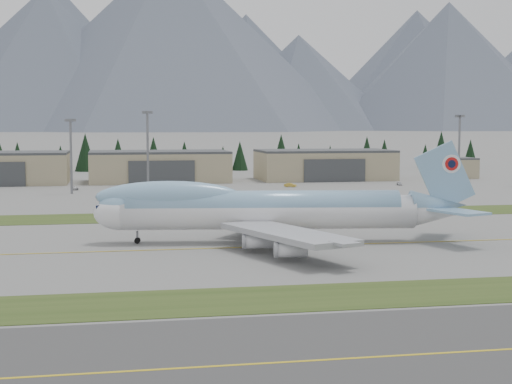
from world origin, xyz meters
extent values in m
plane|color=slate|center=(0.00, 0.00, 0.00)|extent=(7000.00, 7000.00, 0.00)
cube|color=#2E4318|center=(0.00, -38.00, 0.00)|extent=(400.00, 14.00, 0.08)
cube|color=#2E4318|center=(0.00, 45.00, 0.00)|extent=(400.00, 18.00, 0.08)
cube|color=#3C3C3C|center=(0.00, -62.00, 0.00)|extent=(400.00, 32.00, 0.04)
cube|color=gold|center=(0.00, 0.00, 0.00)|extent=(400.00, 0.40, 0.02)
cube|color=gold|center=(0.00, -62.00, 0.00)|extent=(400.00, 0.40, 0.02)
cylinder|color=white|center=(-5.71, 4.79, 5.19)|extent=(50.47, 12.61, 5.82)
cylinder|color=#7EABCE|center=(-6.60, 4.91, 6.27)|extent=(46.86, 11.67, 5.37)
ellipsoid|color=white|center=(-30.55, 8.21, 5.19)|extent=(10.02, 7.04, 5.82)
ellipsoid|color=#7EABCE|center=(-30.55, 8.21, 6.27)|extent=(8.39, 5.95, 4.93)
ellipsoid|color=#7EABCE|center=(-22.57, 7.11, 7.97)|extent=(25.16, 8.27, 5.37)
cube|color=#0C1433|center=(-33.66, 8.64, 6.36)|extent=(2.22, 2.57, 1.16)
cone|color=white|center=(23.56, 0.76, 5.19)|extent=(11.42, 7.12, 5.70)
cone|color=#7EABCE|center=(23.56, 0.76, 6.27)|extent=(10.47, 6.49, 5.19)
cube|color=#7EABCE|center=(24.45, 0.64, 11.28)|extent=(10.82, 2.01, 12.36)
cylinder|color=white|center=(25.56, 0.85, 13.43)|extent=(3.22, 0.62, 3.22)
cylinder|color=red|center=(25.58, 0.93, 13.43)|extent=(2.33, 0.50, 2.33)
cylinder|color=#0C1433|center=(25.59, 1.02, 13.43)|extent=(1.36, 0.36, 1.34)
cube|color=#7EABCE|center=(26.07, 5.84, 5.73)|extent=(9.86, 11.19, 0.41)
cube|color=#7EABCE|center=(24.61, -4.81, 5.73)|extent=(8.04, 11.00, 0.41)
cube|color=#9E9FA5|center=(-1.92, 19.18, 3.58)|extent=(22.63, 26.76, 0.90)
cube|color=#9E9FA5|center=(-5.95, -10.09, 3.58)|extent=(17.25, 28.15, 0.90)
cylinder|color=white|center=(-6.49, 16.20, 1.88)|extent=(4.92, 2.85, 2.24)
cylinder|color=white|center=(-1.01, 23.85, 1.88)|extent=(4.92, 2.85, 2.24)
cylinder|color=white|center=(-9.55, -5.98, 1.88)|extent=(4.92, 2.85, 2.24)
cylinder|color=white|center=(-6.33, -14.83, 1.88)|extent=(4.92, 2.85, 2.24)
cylinder|color=slate|center=(-27.89, 7.84, 1.07)|extent=(0.44, 0.44, 2.15)
cylinder|color=slate|center=(-6.68, 7.64, 1.16)|extent=(0.57, 0.57, 2.33)
cylinder|color=slate|center=(-7.41, 2.31, 1.16)|extent=(0.57, 0.57, 2.33)
cylinder|color=slate|center=(-2.24, 7.02, 1.16)|extent=(0.57, 0.57, 2.33)
cylinder|color=slate|center=(-2.97, 1.70, 1.16)|extent=(0.57, 0.57, 2.33)
cylinder|color=black|center=(-27.94, 7.49, 0.49)|extent=(1.02, 0.44, 0.99)
cylinder|color=black|center=(-27.84, 8.20, 0.49)|extent=(1.02, 0.44, 0.99)
cylinder|color=black|center=(-6.68, 7.64, 0.54)|extent=(1.13, 0.59, 1.07)
cylinder|color=black|center=(-7.41, 2.31, 0.54)|extent=(1.13, 0.59, 1.07)
cylinder|color=black|center=(-2.24, 7.02, 0.54)|extent=(1.13, 0.59, 1.07)
cylinder|color=black|center=(-2.97, 1.70, 0.54)|extent=(1.13, 0.59, 1.07)
cube|color=tan|center=(-15.00, 150.00, 5.00)|extent=(48.00, 26.00, 10.00)
cube|color=#393B3E|center=(-15.00, 150.00, 10.40)|extent=(48.00, 26.00, 0.80)
cube|color=#393B3E|center=(-15.00, 136.70, 4.00)|extent=(22.08, 0.60, 8.00)
cube|color=tan|center=(45.00, 150.00, 5.00)|extent=(48.00, 26.00, 10.00)
cube|color=#393B3E|center=(45.00, 150.00, 10.40)|extent=(48.00, 26.00, 0.80)
cube|color=#393B3E|center=(45.00, 136.70, 4.00)|extent=(22.08, 0.60, 8.00)
cube|color=tan|center=(95.00, 148.00, 3.50)|extent=(14.00, 12.00, 7.00)
cube|color=#393B3E|center=(95.00, 148.00, 7.30)|extent=(14.00, 12.00, 0.60)
cylinder|color=slate|center=(-43.10, 106.89, 10.45)|extent=(0.70, 0.70, 20.90)
cube|color=slate|center=(-43.10, 106.89, 21.30)|extent=(3.20, 3.20, 0.80)
cylinder|color=slate|center=(-20.85, 111.18, 11.64)|extent=(0.70, 0.70, 23.27)
cube|color=slate|center=(-20.85, 111.18, 23.67)|extent=(3.20, 3.20, 0.80)
cylinder|color=slate|center=(78.78, 110.34, 11.16)|extent=(0.70, 0.70, 22.33)
cube|color=slate|center=(78.78, 110.34, 22.73)|extent=(3.20, 3.20, 0.80)
imported|color=#BABABC|center=(-42.83, 119.98, 0.00)|extent=(2.84, 3.94, 1.25)
imported|color=#B2902C|center=(24.83, 118.52, 0.00)|extent=(4.09, 3.23, 1.30)
imported|color=#B5B6BA|center=(62.13, 119.36, 0.00)|extent=(2.35, 4.01, 1.09)
cone|color=black|center=(-69.32, 210.39, 6.40)|extent=(7.16, 7.16, 12.79)
cone|color=black|center=(-52.14, 212.00, 5.64)|extent=(6.32, 6.32, 11.28)
cone|color=black|center=(-42.02, 215.59, 8.16)|extent=(9.14, 9.14, 16.32)
cone|color=black|center=(-28.40, 208.83, 7.09)|extent=(7.94, 7.94, 14.17)
cone|color=black|center=(-13.27, 214.13, 7.33)|extent=(8.21, 8.21, 14.66)
cone|color=black|center=(-0.14, 212.19, 6.38)|extent=(7.14, 7.14, 12.75)
cone|color=black|center=(16.10, 208.26, 5.39)|extent=(6.04, 6.04, 10.79)
cone|color=black|center=(23.84, 210.34, 6.40)|extent=(7.17, 7.17, 12.80)
cone|color=black|center=(41.96, 209.11, 7.86)|extent=(8.81, 8.81, 15.73)
cone|color=black|center=(51.03, 213.93, 5.80)|extent=(6.50, 6.50, 11.60)
cone|color=black|center=(64.07, 208.75, 5.38)|extent=(6.03, 6.03, 10.77)
cone|color=black|center=(81.55, 210.11, 7.35)|extent=(8.23, 8.23, 14.69)
cone|color=black|center=(90.70, 212.59, 6.64)|extent=(7.44, 7.44, 13.28)
cone|color=black|center=(109.65, 210.80, 5.54)|extent=(6.21, 6.21, 11.08)
cone|color=black|center=(117.03, 210.16, 8.45)|extent=(9.46, 9.46, 16.90)
cone|color=black|center=(133.30, 214.01, 6.54)|extent=(7.33, 7.33, 13.09)
cone|color=#454E5D|center=(-200.00, 2176.18, 199.92)|extent=(822.56, 822.56, 399.85)
cone|color=white|center=(-200.00, 2176.18, 319.88)|extent=(312.57, 312.57, 159.94)
cone|color=#454E5D|center=(150.00, 2180.31, 261.37)|extent=(1096.35, 1096.35, 522.74)
cone|color=#454E5D|center=(550.00, 2247.28, 146.08)|extent=(654.72, 654.72, 292.15)
cone|color=white|center=(550.00, 2247.28, 233.72)|extent=(248.79, 248.79, 116.86)
cone|color=#454E5D|center=(1000.00, 2155.26, 195.48)|extent=(802.55, 802.55, 390.95)
cone|color=white|center=(1000.00, 2155.26, 312.76)|extent=(304.97, 304.97, 156.38)
cone|color=#454E5D|center=(-200.00, 2900.00, 258.67)|extent=(1034.69, 1034.69, 517.35)
cone|color=white|center=(-200.00, 2900.00, 403.53)|extent=(413.88, 413.88, 227.63)
cone|color=#454E5D|center=(500.00, 2900.00, 220.75)|extent=(882.99, 882.99, 441.49)
cone|color=white|center=(500.00, 2900.00, 344.36)|extent=(353.19, 353.19, 194.26)
cone|color=#454E5D|center=(1200.00, 2900.00, 237.47)|extent=(949.89, 949.89, 474.95)
cone|color=white|center=(1200.00, 2900.00, 370.46)|extent=(379.96, 379.96, 208.98)
camera|label=1|loc=(-32.57, -125.72, 20.37)|focal=55.00mm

